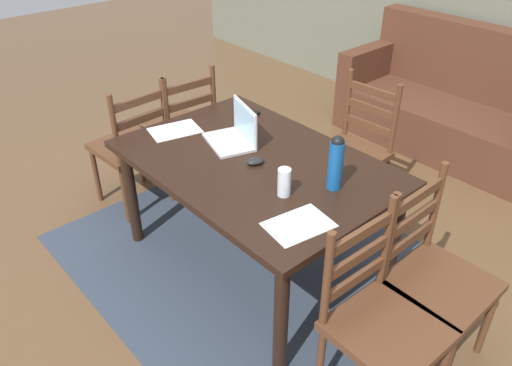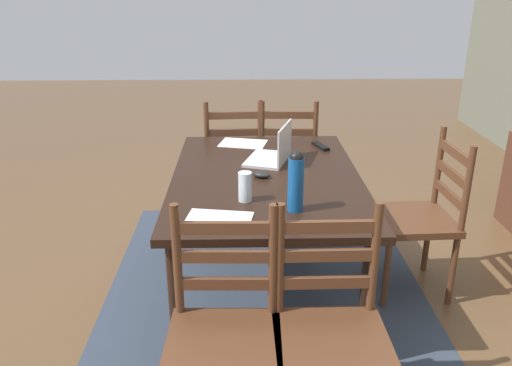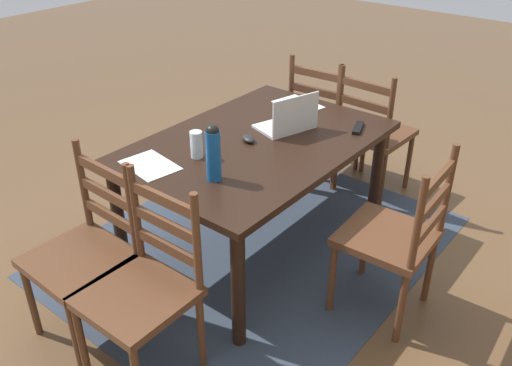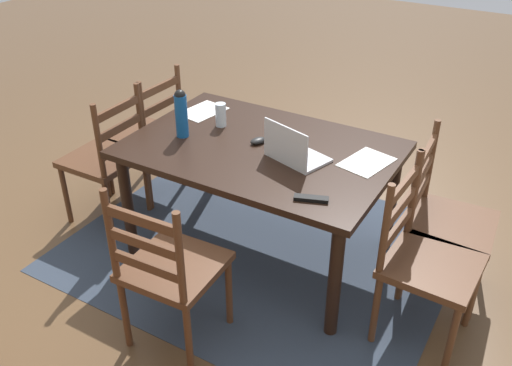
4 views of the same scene
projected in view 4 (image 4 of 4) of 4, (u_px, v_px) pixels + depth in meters
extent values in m
plane|color=brown|center=(261.00, 248.00, 3.60)|extent=(14.00, 14.00, 0.00)
cube|color=#333D4C|center=(261.00, 247.00, 3.60)|extent=(2.30, 1.88, 0.01)
cube|color=black|center=(261.00, 150.00, 3.23)|extent=(1.52, 1.03, 0.04)
cylinder|color=black|center=(391.00, 200.00, 3.45)|extent=(0.07, 0.07, 0.69)
cylinder|color=black|center=(209.00, 148.00, 4.03)|extent=(0.07, 0.07, 0.69)
cylinder|color=black|center=(335.00, 281.00, 2.80)|extent=(0.07, 0.07, 0.69)
cylinder|color=black|center=(128.00, 206.00, 3.39)|extent=(0.07, 0.07, 0.69)
cube|color=#56331E|center=(143.00, 135.00, 3.99)|extent=(0.45, 0.45, 0.04)
cylinder|color=#56331E|center=(109.00, 168.00, 4.06)|extent=(0.04, 0.04, 0.43)
cylinder|color=#56331E|center=(144.00, 147.00, 4.33)|extent=(0.04, 0.04, 0.43)
cylinder|color=#56331E|center=(149.00, 182.00, 3.89)|extent=(0.04, 0.04, 0.43)
cylinder|color=#56331E|center=(183.00, 160.00, 4.16)|extent=(0.04, 0.04, 0.43)
cylinder|color=#56331E|center=(143.00, 118.00, 3.63)|extent=(0.04, 0.04, 0.50)
cylinder|color=#56331E|center=(179.00, 99.00, 3.91)|extent=(0.04, 0.04, 0.50)
cube|color=#56331E|center=(163.00, 122.00, 3.82)|extent=(0.03, 0.36, 0.05)
cube|color=#56331E|center=(161.00, 105.00, 3.76)|extent=(0.03, 0.36, 0.05)
cube|color=#56331E|center=(160.00, 87.00, 3.69)|extent=(0.03, 0.36, 0.05)
cube|color=#56331E|center=(453.00, 224.00, 3.05)|extent=(0.46, 0.46, 0.04)
cylinder|color=#56331E|center=(485.00, 249.00, 3.24)|extent=(0.04, 0.04, 0.43)
cylinder|color=#56331E|center=(475.00, 288.00, 2.95)|extent=(0.04, 0.04, 0.43)
cylinder|color=#56331E|center=(419.00, 231.00, 3.39)|extent=(0.04, 0.04, 0.43)
cylinder|color=#56331E|center=(403.00, 267.00, 3.10)|extent=(0.04, 0.04, 0.43)
cylinder|color=#56331E|center=(431.00, 161.00, 3.14)|extent=(0.04, 0.04, 0.50)
cylinder|color=#56331E|center=(415.00, 193.00, 2.85)|extent=(0.04, 0.04, 0.50)
cube|color=#56331E|center=(420.00, 192.00, 3.05)|extent=(0.04, 0.36, 0.05)
cube|color=#56331E|center=(424.00, 172.00, 2.98)|extent=(0.04, 0.36, 0.05)
cube|color=#56331E|center=(427.00, 151.00, 2.92)|extent=(0.04, 0.36, 0.05)
cube|color=#56331E|center=(102.00, 159.00, 3.68)|extent=(0.44, 0.44, 0.04)
cylinder|color=#56331E|center=(66.00, 195.00, 3.74)|extent=(0.04, 0.04, 0.43)
cylinder|color=#56331E|center=(105.00, 170.00, 4.03)|extent=(0.04, 0.04, 0.43)
cylinder|color=#56331E|center=(109.00, 210.00, 3.58)|extent=(0.04, 0.04, 0.43)
cylinder|color=#56331E|center=(147.00, 184.00, 3.86)|extent=(0.04, 0.04, 0.43)
cylinder|color=#56331E|center=(99.00, 143.00, 3.33)|extent=(0.04, 0.04, 0.50)
cylinder|color=#56331E|center=(140.00, 120.00, 3.61)|extent=(0.04, 0.04, 0.50)
cube|color=#56331E|center=(122.00, 146.00, 3.52)|extent=(0.03, 0.36, 0.05)
cube|color=#56331E|center=(120.00, 128.00, 3.46)|extent=(0.03, 0.36, 0.05)
cube|color=#56331E|center=(117.00, 109.00, 3.39)|extent=(0.03, 0.36, 0.05)
cube|color=#56331E|center=(175.00, 267.00, 2.74)|extent=(0.46, 0.46, 0.04)
cylinder|color=#56331E|center=(169.00, 270.00, 3.08)|extent=(0.04, 0.04, 0.43)
cylinder|color=#56331E|center=(229.00, 292.00, 2.93)|extent=(0.04, 0.04, 0.43)
cylinder|color=#56331E|center=(125.00, 313.00, 2.79)|extent=(0.04, 0.04, 0.43)
cylinder|color=#56331E|center=(189.00, 340.00, 2.64)|extent=(0.04, 0.04, 0.43)
cylinder|color=#56331E|center=(111.00, 236.00, 2.53)|extent=(0.04, 0.04, 0.50)
cylinder|color=#56331E|center=(180.00, 261.00, 2.38)|extent=(0.04, 0.04, 0.50)
cube|color=#56331E|center=(147.00, 266.00, 2.51)|extent=(0.36, 0.04, 0.05)
cube|color=#56331E|center=(144.00, 244.00, 2.44)|extent=(0.36, 0.04, 0.05)
cube|color=#56331E|center=(141.00, 220.00, 2.38)|extent=(0.36, 0.04, 0.05)
cube|color=#56331E|center=(432.00, 266.00, 2.74)|extent=(0.46, 0.46, 0.04)
cylinder|color=#56331E|center=(472.00, 294.00, 2.91)|extent=(0.04, 0.04, 0.43)
cylinder|color=#56331E|center=(451.00, 341.00, 2.64)|extent=(0.04, 0.04, 0.43)
cylinder|color=#56331E|center=(402.00, 269.00, 3.09)|extent=(0.04, 0.04, 0.43)
cylinder|color=#56331E|center=(375.00, 310.00, 2.81)|extent=(0.04, 0.04, 0.43)
cylinder|color=#56331E|center=(413.00, 194.00, 2.84)|extent=(0.04, 0.04, 0.50)
cylinder|color=#56331E|center=(385.00, 231.00, 2.57)|extent=(0.04, 0.04, 0.50)
cube|color=#56331E|center=(397.00, 228.00, 2.76)|extent=(0.04, 0.36, 0.05)
cube|color=#56331E|center=(401.00, 207.00, 2.69)|extent=(0.04, 0.36, 0.05)
cube|color=#56331E|center=(404.00, 185.00, 2.63)|extent=(0.04, 0.36, 0.05)
cube|color=silver|center=(298.00, 157.00, 3.10)|extent=(0.37, 0.31, 0.02)
cube|color=silver|center=(285.00, 144.00, 2.98)|extent=(0.31, 0.11, 0.21)
cube|color=#A5CCEA|center=(286.00, 144.00, 2.98)|extent=(0.28, 0.09, 0.19)
cylinder|color=#145199|center=(181.00, 116.00, 3.27)|extent=(0.07, 0.07, 0.26)
sphere|color=black|center=(180.00, 95.00, 3.20)|extent=(0.07, 0.07, 0.07)
cylinder|color=silver|center=(221.00, 115.00, 3.42)|extent=(0.07, 0.07, 0.15)
ellipsoid|color=black|center=(258.00, 141.00, 3.25)|extent=(0.10, 0.12, 0.03)
cube|color=black|center=(311.00, 199.00, 2.73)|extent=(0.17, 0.10, 0.02)
cube|color=white|center=(367.00, 162.00, 3.06)|extent=(0.27, 0.34, 0.00)
cube|color=white|center=(203.00, 111.00, 3.64)|extent=(0.26, 0.33, 0.00)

